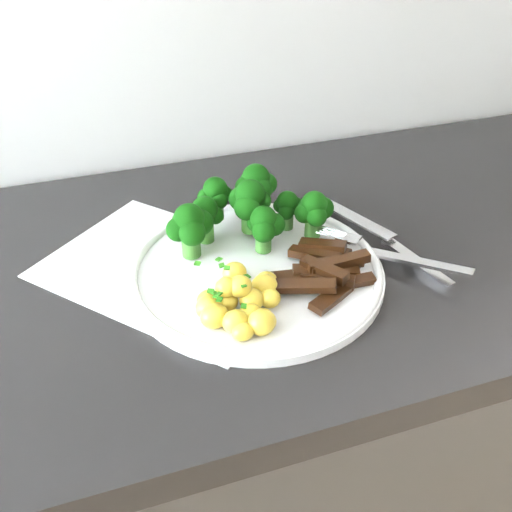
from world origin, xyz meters
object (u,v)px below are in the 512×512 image
(fork, at_px, (391,253))
(plate, at_px, (256,270))
(broccoli, at_px, (244,208))
(potatoes, at_px, (241,303))
(recipe_paper, at_px, (171,268))
(beef_strips, at_px, (324,269))
(knife, at_px, (399,250))
(counter, at_px, (213,473))

(fork, bearing_deg, plate, 168.35)
(plate, distance_m, broccoli, 0.09)
(plate, relative_size, potatoes, 2.60)
(recipe_paper, relative_size, plate, 1.19)
(beef_strips, bearing_deg, fork, 3.54)
(fork, relative_size, knife, 0.75)
(plate, xyz_separation_m, potatoes, (-0.04, -0.07, 0.02))
(potatoes, height_order, beef_strips, potatoes)
(potatoes, relative_size, fork, 0.71)
(broccoli, height_order, beef_strips, broccoli)
(recipe_paper, height_order, fork, fork)
(fork, bearing_deg, beef_strips, -176.46)
(counter, height_order, beef_strips, beef_strips)
(potatoes, bearing_deg, plate, 60.43)
(counter, relative_size, potatoes, 19.33)
(counter, height_order, potatoes, potatoes)
(knife, bearing_deg, counter, 166.28)
(recipe_paper, xyz_separation_m, knife, (0.28, -0.07, 0.01))
(beef_strips, relative_size, knife, 0.60)
(broccoli, xyz_separation_m, fork, (0.16, -0.11, -0.04))
(potatoes, relative_size, beef_strips, 0.89)
(fork, bearing_deg, recipe_paper, 162.94)
(plate, xyz_separation_m, beef_strips, (0.07, -0.04, 0.01))
(plate, bearing_deg, fork, -11.65)
(counter, xyz_separation_m, fork, (0.23, -0.08, 0.46))
(plate, distance_m, fork, 0.17)
(potatoes, height_order, fork, potatoes)
(plate, bearing_deg, recipe_paper, 154.33)
(counter, distance_m, plate, 0.45)
(counter, bearing_deg, broccoli, 22.31)
(counter, bearing_deg, fork, -18.52)
(beef_strips, relative_size, fork, 0.80)
(recipe_paper, bearing_deg, broccoli, 13.45)
(recipe_paper, height_order, knife, knife)
(plate, bearing_deg, potatoes, -119.57)
(recipe_paper, height_order, broccoli, broccoli)
(counter, distance_m, potatoes, 0.48)
(recipe_paper, distance_m, plate, 0.11)
(recipe_paper, xyz_separation_m, fork, (0.26, -0.08, 0.02))
(potatoes, relative_size, knife, 0.53)
(plate, xyz_separation_m, fork, (0.17, -0.03, 0.01))
(broccoli, bearing_deg, recipe_paper, -166.55)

